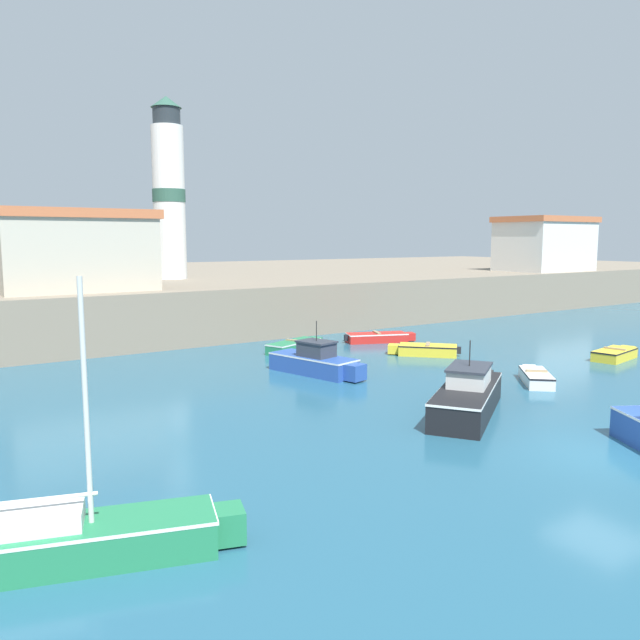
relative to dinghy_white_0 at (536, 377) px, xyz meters
name	(u,v)px	position (x,y,z in m)	size (l,w,h in m)	color
ground_plane	(602,455)	(-5.84, -6.70, -0.28)	(200.00, 200.00, 0.00)	#235670
quay_seawall	(134,292)	(-5.84, 35.95, 1.30)	(120.00, 40.00, 3.15)	gray
dinghy_white_0	(536,377)	(0.00, 0.00, 0.00)	(2.70, 2.86, 0.58)	white
motorboat_black_1	(468,395)	(-5.75, -1.58, 0.35)	(5.99, 4.66, 2.55)	black
sailboat_green_2	(74,539)	(-19.48, -4.66, 0.20)	(6.00, 2.85, 5.38)	#237A4C
dinghy_yellow_4	(425,349)	(0.51, 7.24, 0.02)	(3.18, 3.23, 0.63)	yellow
motorboat_blue_5	(316,362)	(-6.72, 6.64, 0.28)	(2.50, 5.02, 2.41)	#284C9E
dinghy_green_6	(295,346)	(-4.56, 11.96, 0.04)	(4.03, 2.36, 0.65)	#237A4C
dinghy_yellow_7	(615,354)	(7.73, 1.14, 0.01)	(3.49, 1.73, 0.59)	yellow
dinghy_red_8	(378,337)	(1.10, 11.86, 0.01)	(4.13, 2.45, 0.61)	red
lighthouse	(169,192)	(-5.84, 27.02, 9.04)	(2.31, 2.31, 12.72)	silver
harbor_shed_mid_row	(75,250)	(-13.84, 20.23, 5.13)	(8.37, 5.53, 4.47)	#BCB29E
harbor_shed_far_end	(544,244)	(26.16, 19.42, 5.29)	(8.16, 5.73, 4.80)	silver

